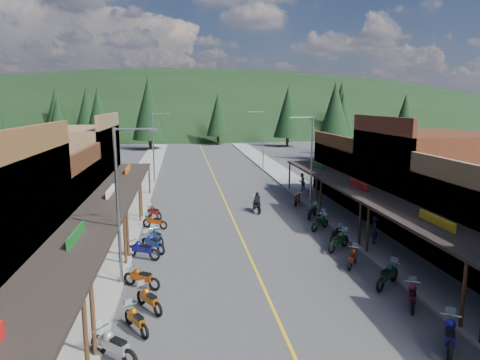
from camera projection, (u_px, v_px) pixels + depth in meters
name	position (u px, v px, depth m)	size (l,w,h in m)	color
ground	(243.00, 241.00, 28.60)	(220.00, 220.00, 0.00)	#38383A
centerline	(218.00, 185.00, 48.09)	(0.15, 90.00, 0.01)	gold
sidewalk_west	(139.00, 186.00, 46.92)	(3.40, 94.00, 0.15)	gray
sidewalk_east	(293.00, 182.00, 49.23)	(3.40, 94.00, 0.15)	gray
shop_west_2	(32.00, 205.00, 27.96)	(10.90, 9.00, 6.20)	#3F2111
shop_west_3	(68.00, 168.00, 37.14)	(10.90, 10.20, 8.20)	brown
shop_east_2	(425.00, 180.00, 31.46)	(10.90, 9.00, 8.20)	#562B19
shop_east_3	(368.00, 172.00, 40.99)	(10.90, 10.20, 6.20)	#4C2D16
streetlight_0	(121.00, 199.00, 21.02)	(2.16, 0.18, 8.00)	gray
streetlight_1	(155.00, 144.00, 48.31)	(2.16, 0.18, 8.00)	gray
streetlight_2	(310.00, 158.00, 36.52)	(2.16, 0.18, 8.00)	gray
streetlight_3	(262.00, 137.00, 57.96)	(2.16, 0.18, 8.00)	gray
ridge_hill	(192.00, 127.00, 160.17)	(310.00, 140.00, 60.00)	black
pine_1	(87.00, 111.00, 92.32)	(5.88, 5.88, 12.50)	black
pine_2	(149.00, 108.00, 82.36)	(6.72, 6.72, 14.00)	black
pine_3	(218.00, 115.00, 92.29)	(5.04, 5.04, 11.00)	black
pine_4	(288.00, 112.00, 88.17)	(5.88, 5.88, 12.50)	black
pine_5	(341.00, 107.00, 101.86)	(6.72, 6.72, 14.00)	black
pine_6	(405.00, 114.00, 95.94)	(5.04, 5.04, 11.00)	black
pine_7	(56.00, 111.00, 97.10)	(5.88, 5.88, 12.50)	black
pine_8	(59.00, 124.00, 63.58)	(4.48, 4.48, 10.00)	black
pine_9	(342.00, 118.00, 74.51)	(4.93, 4.93, 10.80)	black
pine_10	(99.00, 116.00, 73.71)	(5.38, 5.38, 11.60)	black
pine_11	(335.00, 115.00, 67.01)	(5.82, 5.82, 12.40)	black
bike_west_2	(113.00, 344.00, 15.24)	(0.77, 2.31, 1.32)	#98979D
bike_west_3	(136.00, 319.00, 17.24)	(0.66, 1.98, 1.13)	#A1550B
bike_west_4	(149.00, 298.00, 18.99)	(0.69, 2.07, 1.18)	#A4510B
bike_west_5	(141.00, 277.00, 21.29)	(0.71, 2.12, 1.21)	#9A3D0B
bike_west_6	(142.00, 249.00, 25.23)	(0.77, 2.30, 1.31)	navy
bike_west_7	(153.00, 242.00, 26.43)	(0.75, 2.26, 1.29)	navy
bike_west_8	(157.00, 235.00, 28.00)	(0.66, 1.97, 1.12)	navy
bike_west_9	(155.00, 221.00, 31.38)	(0.67, 2.01, 1.15)	#AB390C
bike_west_10	(154.00, 211.00, 34.07)	(0.68, 2.04, 1.16)	maroon
bike_east_2	(450.00, 334.00, 15.92)	(0.78, 2.35, 1.34)	navy
bike_east_3	(413.00, 295.00, 19.35)	(0.69, 2.06, 1.17)	maroon
bike_east_4	(388.00, 274.00, 21.44)	(0.77, 2.32, 1.33)	#0B391A
bike_east_5	(353.00, 257.00, 24.12)	(0.67, 2.01, 1.15)	#AD2E0C
bike_east_6	(339.00, 240.00, 26.77)	(0.77, 2.31, 1.32)	#0D4418
bike_east_7	(336.00, 233.00, 28.53)	(0.62, 1.86, 1.06)	black
bike_east_8	(320.00, 222.00, 31.00)	(0.69, 2.07, 1.18)	#0D4521
bike_east_9	(320.00, 217.00, 32.66)	(0.62, 1.86, 1.06)	gray
bike_east_10	(312.00, 211.00, 34.19)	(0.68, 2.05, 1.17)	#0B3825
bike_east_11	(297.00, 198.00, 38.62)	(0.72, 2.17, 1.24)	#A84B0C
rider_on_bike	(257.00, 204.00, 36.10)	(0.95, 2.38, 1.77)	black
pedestrian_east_a	(374.00, 230.00, 27.56)	(0.67, 0.44, 1.84)	#221D2C
pedestrian_east_b	(302.00, 181.00, 44.55)	(0.85, 0.49, 1.75)	brown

